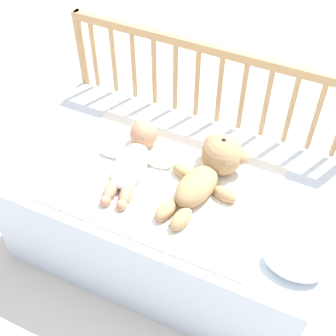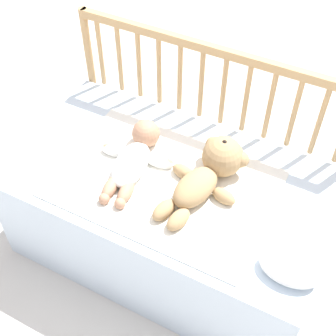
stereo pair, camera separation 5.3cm
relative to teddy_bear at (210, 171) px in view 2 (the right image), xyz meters
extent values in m
plane|color=silver|center=(-0.15, -0.04, -0.55)|extent=(12.00, 12.00, 0.00)
cube|color=silver|center=(-0.15, -0.04, -0.31)|extent=(1.25, 0.71, 0.49)
cylinder|color=tan|center=(-0.75, 0.34, -0.13)|extent=(0.04, 0.04, 0.85)
cube|color=tan|center=(-0.15, 0.34, 0.28)|extent=(1.22, 0.03, 0.04)
cylinder|color=tan|center=(-0.69, 0.34, 0.10)|extent=(0.02, 0.02, 0.33)
cylinder|color=tan|center=(-0.59, 0.34, 0.10)|extent=(0.02, 0.02, 0.33)
cylinder|color=tan|center=(-0.49, 0.34, 0.10)|extent=(0.02, 0.02, 0.33)
cylinder|color=tan|center=(-0.39, 0.34, 0.10)|extent=(0.02, 0.02, 0.33)
cylinder|color=tan|center=(-0.29, 0.34, 0.10)|extent=(0.02, 0.02, 0.33)
cylinder|color=tan|center=(-0.20, 0.34, 0.10)|extent=(0.02, 0.02, 0.33)
cylinder|color=tan|center=(-0.10, 0.34, 0.10)|extent=(0.02, 0.02, 0.33)
cylinder|color=tan|center=(0.00, 0.34, 0.10)|extent=(0.02, 0.02, 0.33)
cylinder|color=tan|center=(0.10, 0.34, 0.10)|extent=(0.02, 0.02, 0.33)
cylinder|color=tan|center=(0.20, 0.34, 0.10)|extent=(0.02, 0.02, 0.33)
cylinder|color=tan|center=(0.30, 0.34, 0.10)|extent=(0.02, 0.02, 0.33)
cube|color=white|center=(-0.15, -0.08, -0.06)|extent=(0.81, 0.55, 0.01)
ellipsoid|color=tan|center=(-0.02, -0.08, -0.01)|extent=(0.16, 0.23, 0.10)
sphere|color=tan|center=(0.02, 0.08, 0.01)|extent=(0.16, 0.16, 0.16)
sphere|color=tan|center=(0.02, 0.08, 0.06)|extent=(0.07, 0.07, 0.07)
sphere|color=black|center=(0.02, 0.08, 0.09)|extent=(0.02, 0.02, 0.02)
sphere|color=tan|center=(-0.04, 0.12, 0.02)|extent=(0.06, 0.06, 0.06)
sphere|color=tan|center=(0.08, 0.09, 0.02)|extent=(0.06, 0.06, 0.06)
ellipsoid|color=tan|center=(-0.10, -0.02, -0.04)|extent=(0.11, 0.07, 0.05)
ellipsoid|color=tan|center=(0.08, -0.06, -0.04)|extent=(0.11, 0.07, 0.05)
ellipsoid|color=tan|center=(-0.08, -0.21, -0.04)|extent=(0.08, 0.12, 0.06)
ellipsoid|color=tan|center=(-0.02, -0.23, -0.04)|extent=(0.08, 0.12, 0.06)
ellipsoid|color=white|center=(-0.29, -0.08, -0.03)|extent=(0.16, 0.25, 0.08)
sphere|color=tan|center=(-0.31, 0.07, -0.01)|extent=(0.11, 0.11, 0.11)
ellipsoid|color=white|center=(-0.39, -0.04, -0.04)|extent=(0.12, 0.06, 0.04)
ellipsoid|color=white|center=(-0.20, -0.01, -0.04)|extent=(0.12, 0.06, 0.04)
sphere|color=tan|center=(-0.43, -0.04, -0.04)|extent=(0.04, 0.04, 0.04)
sphere|color=tan|center=(-0.17, 0.00, -0.04)|extent=(0.04, 0.04, 0.04)
ellipsoid|color=tan|center=(-0.31, -0.21, -0.04)|extent=(0.06, 0.12, 0.05)
ellipsoid|color=tan|center=(-0.24, -0.20, -0.04)|extent=(0.06, 0.12, 0.05)
sphere|color=tan|center=(-0.30, -0.26, -0.04)|extent=(0.04, 0.04, 0.04)
sphere|color=tan|center=(-0.24, -0.26, -0.04)|extent=(0.04, 0.04, 0.04)
ellipsoid|color=white|center=(0.39, -0.23, -0.03)|extent=(0.20, 0.13, 0.06)
camera|label=1|loc=(0.35, -1.12, 1.29)|focal=50.00mm
camera|label=2|loc=(0.40, -1.10, 1.29)|focal=50.00mm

